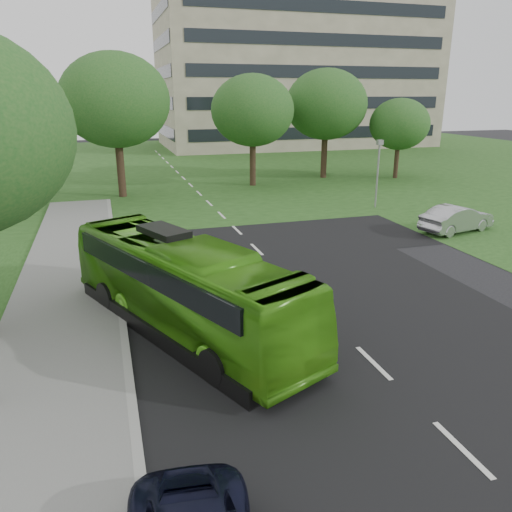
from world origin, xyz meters
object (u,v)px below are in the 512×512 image
Objects in this scene: tree_park_d at (326,105)px; camera_pole at (378,164)px; tree_park_c at (253,111)px; office_building at (295,60)px; sedan at (457,219)px; tree_park_e at (400,124)px; bus at (184,286)px; tree_park_b at (115,100)px.

tree_park_d reaches higher than camera_pole.
office_building is at bearing 63.58° from tree_park_c.
tree_park_d is 21.33m from sedan.
office_building is 4.28× the size of tree_park_c.
camera_pole is (-8.44, -11.00, -1.96)m from tree_park_e.
tree_park_d is at bearing 160.75° from tree_park_e.
camera_pole is (16.05, 15.24, 1.47)m from bus.
tree_park_e is at bearing 3.77° from tree_park_b.
tree_park_b reaches higher than bus.
sedan is at bearing -73.42° from camera_pole.
tree_park_b is 25.22m from bus.
camera_pole is (-10.93, -44.76, -9.46)m from office_building.
tree_park_e is (-2.49, -33.76, -7.50)m from office_building.
bus is 2.39× the size of sedan.
tree_park_c is 1.27× the size of tree_park_e.
tree_park_d is (7.73, 2.13, 0.40)m from tree_park_c.
bus is at bearing 101.39° from sedan.
office_building is at bearing 41.58° from bus.
tree_park_e is 36.06m from bus.
tree_park_e is at bearing -94.21° from office_building.
tree_park_c is 8.03m from tree_park_d.
bus is at bearing -111.28° from tree_park_c.
camera_pole is (17.00, -9.32, -4.19)m from tree_park_b.
office_building reaches higher than bus.
office_building is 47.04m from camera_pole.
tree_park_d is 7.09m from tree_park_e.
tree_park_e is 20.05m from sedan.
tree_park_c reaches higher than camera_pole.
camera_pole reaches higher than bus.
office_building is 8.48× the size of sedan.
tree_park_e is at bearing -0.54° from tree_park_c.
office_building is 33.25m from tree_park_d.
tree_park_e is at bearing 59.77° from camera_pole.
tree_park_d is 1.35× the size of tree_park_e.
camera_pole is at bearing -98.37° from tree_park_d.
tree_park_d is at bearing 33.52° from bus.
tree_park_d reaches higher than bus.
camera_pole is (-1.18, 7.20, 2.26)m from sedan.
tree_park_e is at bearing 22.77° from bus.
bus is (-24.50, -26.24, -3.43)m from tree_park_e.
camera_pole is at bearing -103.72° from office_building.
tree_park_e reaches higher than sedan.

